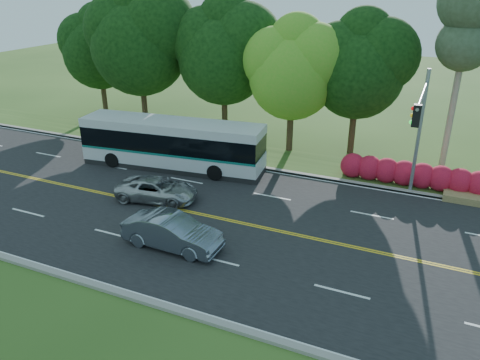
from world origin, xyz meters
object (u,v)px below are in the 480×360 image
at_px(transit_bus, 172,145).
at_px(sedan, 172,232).
at_px(traffic_signal, 419,122).
at_px(suv, 157,189).

height_order(transit_bus, sedan, transit_bus).
bearing_deg(transit_bus, sedan, -65.21).
bearing_deg(sedan, traffic_signal, -46.16).
bearing_deg(sedan, transit_bus, 31.99).
bearing_deg(traffic_signal, suv, -158.99).
bearing_deg(transit_bus, traffic_signal, -5.20).
height_order(traffic_signal, transit_bus, traffic_signal).
bearing_deg(sedan, suv, 41.75).
distance_m(sedan, suv, 5.10).
xyz_separation_m(transit_bus, sedan, (5.09, -8.38, -0.76)).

